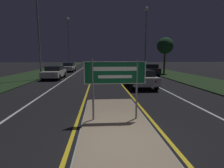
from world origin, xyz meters
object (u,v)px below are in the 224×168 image
object	(u,v)px
streetlight_left_near	(38,19)
car_approaching_0	(54,72)
streetlight_right_near	(146,32)
car_receding_0	(141,78)
car_receding_2	(116,66)
car_approaching_1	(69,67)
car_receding_1	(149,69)
streetlight_left_far	(68,35)
highway_sign	(115,76)

from	to	relation	value
streetlight_left_near	car_approaching_0	xyz separation A→B (m)	(1.16, 0.91, -5.43)
streetlight_right_near	streetlight_left_near	bearing A→B (deg)	-150.46
car_receding_0	car_receding_2	distance (m)	19.04
car_approaching_0	car_receding_2	bearing A→B (deg)	57.84
car_receding_0	car_approaching_0	xyz separation A→B (m)	(-8.23, 6.09, -0.02)
car_receding_0	car_approaching_0	distance (m)	10.24
streetlight_left_near	car_approaching_0	distance (m)	5.63
car_receding_0	car_receding_2	bearing A→B (deg)	90.27
car_receding_0	car_receding_2	xyz separation A→B (m)	(-0.09, 19.04, -0.01)
car_receding_0	car_receding_2	world-z (taller)	car_receding_2
car_approaching_1	streetlight_left_near	bearing A→B (deg)	-96.13
car_receding_0	car_receding_1	distance (m)	9.55
car_approaching_1	car_receding_2	bearing A→B (deg)	22.44
streetlight_left_far	car_receding_0	size ratio (longest dim) A/B	2.36
streetlight_left_near	car_approaching_0	size ratio (longest dim) A/B	2.10
highway_sign	streetlight_left_near	xyz separation A→B (m)	(-6.66, 12.58, 4.45)
streetlight_right_near	car_approaching_0	bearing A→B (deg)	-151.41
highway_sign	car_approaching_1	xyz separation A→B (m)	(-5.54, 23.07, -0.94)
streetlight_right_near	highway_sign	bearing A→B (deg)	-107.74
car_approaching_1	streetlight_right_near	bearing A→B (deg)	-14.53
streetlight_left_near	car_receding_1	distance (m)	14.32
streetlight_right_near	car_approaching_0	size ratio (longest dim) A/B	2.11
car_approaching_1	streetlight_left_far	bearing A→B (deg)	98.49
highway_sign	car_receding_0	bearing A→B (deg)	69.78
streetlight_left_far	car_receding_0	world-z (taller)	streetlight_left_far
highway_sign	streetlight_left_far	distance (m)	31.95
streetlight_left_near	streetlight_left_far	distance (m)	18.26
car_receding_2	car_approaching_1	size ratio (longest dim) A/B	1.04
highway_sign	car_receding_1	world-z (taller)	highway_sign
highway_sign	streetlight_right_near	size ratio (longest dim) A/B	0.23
highway_sign	car_receding_1	bearing A→B (deg)	69.66
car_approaching_0	car_approaching_1	distance (m)	9.58
car_receding_1	car_receding_2	world-z (taller)	car_receding_1
car_approaching_0	car_receding_0	bearing A→B (deg)	-36.50
streetlight_right_near	car_receding_0	distance (m)	14.15
streetlight_left_near	car_approaching_1	distance (m)	11.85
streetlight_right_near	car_approaching_0	xyz separation A→B (m)	(-11.90, -6.48, -5.37)
streetlight_left_far	car_approaching_0	world-z (taller)	streetlight_left_far
streetlight_left_near	streetlight_right_near	world-z (taller)	streetlight_right_near
streetlight_left_far	car_receding_1	distance (m)	20.21
car_receding_0	highway_sign	bearing A→B (deg)	-110.22
car_receding_0	car_approaching_1	distance (m)	17.71
car_receding_1	car_receding_2	size ratio (longest dim) A/B	0.89
streetlight_right_near	car_approaching_1	world-z (taller)	streetlight_right_near
car_receding_0	streetlight_left_near	bearing A→B (deg)	151.10
car_receding_2	car_approaching_0	bearing A→B (deg)	-122.16
highway_sign	car_approaching_0	world-z (taller)	highway_sign
streetlight_left_far	car_approaching_1	size ratio (longest dim) A/B	2.29
car_receding_0	car_approaching_1	xyz separation A→B (m)	(-8.26, 15.67, 0.02)
highway_sign	car_receding_2	bearing A→B (deg)	84.31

